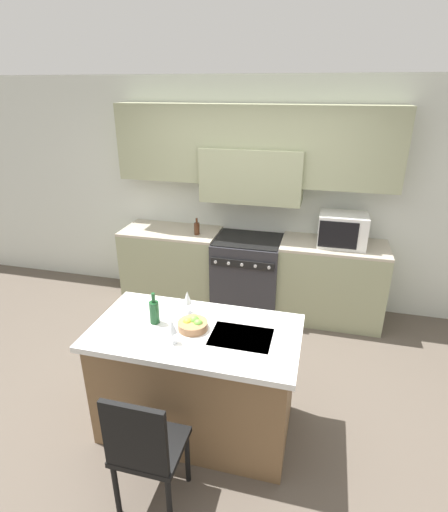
{
  "coord_description": "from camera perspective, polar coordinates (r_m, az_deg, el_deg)",
  "views": [
    {
      "loc": [
        0.81,
        -2.7,
        2.57
      ],
      "look_at": [
        -0.01,
        0.49,
        1.17
      ],
      "focal_mm": 28.0,
      "sensor_mm": 36.0,
      "label": 1
    }
  ],
  "objects": [
    {
      "name": "fruit_bowl",
      "position": [
        2.99,
        -4.44,
        -9.72
      ],
      "size": [
        0.22,
        0.22,
        0.09
      ],
      "color": "#996B47",
      "rests_on": "kitchen_island"
    },
    {
      "name": "wine_glass_far",
      "position": [
        3.15,
        -5.26,
        -6.02
      ],
      "size": [
        0.07,
        0.07,
        0.19
      ],
      "color": "white",
      "rests_on": "kitchen_island"
    },
    {
      "name": "microwave",
      "position": [
        4.57,
        16.55,
        3.61
      ],
      "size": [
        0.52,
        0.38,
        0.36
      ],
      "color": "silver",
      "rests_on": "back_counter"
    },
    {
      "name": "kitchen_island",
      "position": [
        3.27,
        -3.93,
        -17.15
      ],
      "size": [
        1.54,
        0.83,
        0.92
      ],
      "color": "brown",
      "rests_on": "ground_plane"
    },
    {
      "name": "oil_bottle_on_counter",
      "position": [
        4.75,
        -3.9,
        3.97
      ],
      "size": [
        0.07,
        0.07,
        0.2
      ],
      "color": "#422314",
      "rests_on": "back_counter"
    },
    {
      "name": "island_chair",
      "position": [
        2.75,
        -11.27,
        -25.21
      ],
      "size": [
        0.42,
        0.4,
        0.96
      ],
      "color": "black",
      "rests_on": "ground_plane"
    },
    {
      "name": "wine_glass_near",
      "position": [
        2.81,
        -7.43,
        -10.02
      ],
      "size": [
        0.07,
        0.07,
        0.19
      ],
      "color": "white",
      "rests_on": "kitchen_island"
    },
    {
      "name": "wine_bottle",
      "position": [
        3.07,
        -9.92,
        -7.83
      ],
      "size": [
        0.07,
        0.07,
        0.25
      ],
      "color": "#194723",
      "rests_on": "kitchen_island"
    },
    {
      "name": "back_counter",
      "position": [
        4.88,
        3.42,
        -2.43
      ],
      "size": [
        3.15,
        0.62,
        0.94
      ],
      "color": "gray",
      "rests_on": "ground_plane"
    },
    {
      "name": "range_stove",
      "position": [
        4.87,
        3.37,
        -2.63
      ],
      "size": [
        0.78,
        0.7,
        0.92
      ],
      "color": "#2D2D33",
      "rests_on": "ground_plane"
    },
    {
      "name": "back_cabinetry",
      "position": [
        4.76,
        4.35,
        11.03
      ],
      "size": [
        10.0,
        0.46,
        2.7
      ],
      "color": "silver",
      "rests_on": "ground_plane"
    },
    {
      "name": "ground_plane",
      "position": [
        3.82,
        -1.79,
        -19.27
      ],
      "size": [
        10.0,
        10.0,
        0.0
      ],
      "primitive_type": "plane",
      "color": "brown"
    }
  ]
}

